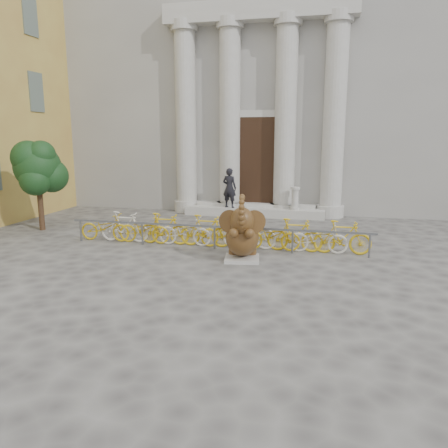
% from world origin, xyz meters
% --- Properties ---
extents(ground, '(80.00, 80.00, 0.00)m').
position_xyz_m(ground, '(0.00, 0.00, 0.00)').
color(ground, '#474442').
rests_on(ground, ground).
extents(classical_building, '(22.00, 10.70, 12.00)m').
position_xyz_m(classical_building, '(0.00, 14.93, 5.98)').
color(classical_building, gray).
rests_on(classical_building, ground).
extents(entrance_steps, '(6.00, 1.20, 0.36)m').
position_xyz_m(entrance_steps, '(0.00, 9.40, 0.18)').
color(entrance_steps, '#A8A59E').
rests_on(entrance_steps, ground).
extents(elephant_statue, '(1.26, 1.46, 1.89)m').
position_xyz_m(elephant_statue, '(0.76, 2.31, 0.69)').
color(elephant_statue, '#A8A59E').
rests_on(elephant_statue, ground).
extents(bike_rack, '(9.46, 0.53, 1.00)m').
position_xyz_m(bike_rack, '(-0.31, 3.65, 0.50)').
color(bike_rack, slate).
rests_on(bike_rack, ground).
extents(tree, '(1.88, 1.71, 3.25)m').
position_xyz_m(tree, '(-7.14, 4.65, 2.27)').
color(tree, '#332114').
rests_on(tree, ground).
extents(pedestrian, '(0.70, 0.54, 1.71)m').
position_xyz_m(pedestrian, '(-1.06, 9.10, 1.21)').
color(pedestrian, black).
rests_on(pedestrian, entrance_steps).
extents(balustrade_post, '(0.39, 0.39, 0.96)m').
position_xyz_m(balustrade_post, '(1.75, 9.10, 0.80)').
color(balustrade_post, '#A8A59E').
rests_on(balustrade_post, entrance_steps).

